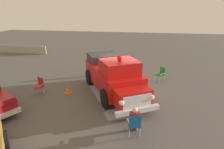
% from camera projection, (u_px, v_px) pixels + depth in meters
% --- Properties ---
extents(ground_plane, '(60.00, 60.00, 0.00)m').
position_uv_depth(ground_plane, '(121.00, 90.00, 12.26)').
color(ground_plane, '#514F4C').
extents(vintage_fire_truck, '(4.89, 6.23, 2.59)m').
position_uv_depth(vintage_fire_truck, '(113.00, 75.00, 11.40)').
color(vintage_fire_truck, black).
rests_on(vintage_fire_truck, ground).
extents(lawn_chair_near_truck, '(0.60, 0.60, 1.02)m').
position_uv_depth(lawn_chair_near_truck, '(135.00, 123.00, 7.69)').
color(lawn_chair_near_truck, '#B7BABF').
rests_on(lawn_chair_near_truck, ground).
extents(lawn_chair_by_car, '(0.65, 0.65, 1.02)m').
position_uv_depth(lawn_chair_by_car, '(39.00, 85.00, 11.54)').
color(lawn_chair_by_car, '#B7BABF').
rests_on(lawn_chair_by_car, ground).
extents(lawn_chair_spare, '(0.69, 0.69, 1.02)m').
position_uv_depth(lawn_chair_spare, '(161.00, 73.00, 13.55)').
color(lawn_chair_spare, '#B7BABF').
rests_on(lawn_chair_spare, ground).
extents(spectator_seated, '(0.49, 0.60, 1.29)m').
position_uv_depth(spectator_seated, '(134.00, 119.00, 7.78)').
color(spectator_seated, '#383842').
rests_on(spectator_seated, ground).
extents(spectator_standing, '(0.63, 0.40, 1.68)m').
position_uv_depth(spectator_standing, '(118.00, 62.00, 14.86)').
color(spectator_standing, '#2D334C').
rests_on(spectator_standing, ground).
extents(traffic_cone, '(0.40, 0.40, 0.64)m').
position_uv_depth(traffic_cone, '(68.00, 89.00, 11.70)').
color(traffic_cone, orange).
rests_on(traffic_cone, ground).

